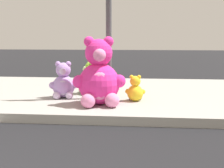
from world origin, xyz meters
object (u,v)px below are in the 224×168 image
(plush_lime, at_px, (91,80))
(sign_pole, at_px, (109,9))
(plush_pink_large, at_px, (99,78))
(plush_yellow, at_px, (135,91))
(plush_lavender, at_px, (63,83))

(plush_lime, bearing_deg, sign_pole, -47.48)
(plush_pink_large, bearing_deg, plush_yellow, 32.10)
(sign_pole, bearing_deg, plush_pink_large, -100.20)
(sign_pole, relative_size, plush_lime, 4.55)
(plush_pink_large, height_order, plush_lavender, plush_pink_large)
(sign_pole, xyz_separation_m, plush_lavender, (-0.88, -0.02, -1.41))
(sign_pole, xyz_separation_m, plush_pink_large, (-0.11, -0.58, -1.22))
(plush_pink_large, bearing_deg, sign_pole, 79.80)
(plush_yellow, bearing_deg, plush_pink_large, -147.90)
(plush_pink_large, distance_m, plush_lavender, 0.98)
(plush_pink_large, height_order, plush_lime, plush_pink_large)
(plush_pink_large, bearing_deg, plush_lavender, 144.17)
(plush_lavender, bearing_deg, plush_pink_large, -35.83)
(plush_yellow, bearing_deg, plush_lime, 144.81)
(sign_pole, xyz_separation_m, plush_yellow, (0.51, -0.20, -1.50))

